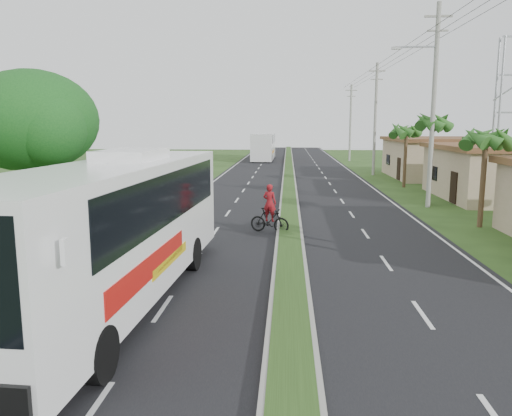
{
  "coord_description": "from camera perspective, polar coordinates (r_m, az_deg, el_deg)",
  "views": [
    {
      "loc": [
        -0.11,
        -12.85,
        4.99
      ],
      "look_at": [
        -1.33,
        6.23,
        1.8
      ],
      "focal_mm": 35.0,
      "sensor_mm": 36.0,
      "label": 1
    }
  ],
  "objects": [
    {
      "name": "ground",
      "position": [
        13.78,
        3.96,
        -11.77
      ],
      "size": [
        180.0,
        180.0,
        0.0
      ],
      "primitive_type": "plane",
      "color": "#284318",
      "rests_on": "ground"
    },
    {
      "name": "road_asphalt",
      "position": [
        33.22,
        3.81,
        0.83
      ],
      "size": [
        14.0,
        160.0,
        0.02
      ],
      "primitive_type": "cube",
      "color": "black",
      "rests_on": "ground"
    },
    {
      "name": "median_strip",
      "position": [
        33.21,
        3.81,
        0.99
      ],
      "size": [
        1.2,
        160.0,
        0.18
      ],
      "color": "gray",
      "rests_on": "ground"
    },
    {
      "name": "lane_edge_left",
      "position": [
        33.87,
        -7.6,
        0.91
      ],
      "size": [
        0.12,
        160.0,
        0.01
      ],
      "primitive_type": "cube",
      "color": "silver",
      "rests_on": "ground"
    },
    {
      "name": "lane_edge_right",
      "position": [
        33.91,
        15.2,
        0.68
      ],
      "size": [
        0.12,
        160.0,
        0.01
      ],
      "primitive_type": "cube",
      "color": "silver",
      "rests_on": "ground"
    },
    {
      "name": "shop_mid",
      "position": [
        37.73,
        25.67,
        3.77
      ],
      "size": [
        7.6,
        10.6,
        3.67
      ],
      "color": "tan",
      "rests_on": "ground"
    },
    {
      "name": "shop_far",
      "position": [
        50.94,
        19.83,
        5.47
      ],
      "size": [
        8.6,
        11.6,
        3.82
      ],
      "color": "tan",
      "rests_on": "ground"
    },
    {
      "name": "palm_verge_b",
      "position": [
        26.61,
        24.81,
        7.25
      ],
      "size": [
        2.4,
        2.4,
        5.05
      ],
      "color": "#473321",
      "rests_on": "ground"
    },
    {
      "name": "palm_verge_c",
      "position": [
        33.07,
        19.55,
        9.16
      ],
      "size": [
        2.4,
        2.4,
        5.85
      ],
      "color": "#473321",
      "rests_on": "ground"
    },
    {
      "name": "palm_verge_d",
      "position": [
        41.92,
        16.82,
        8.47
      ],
      "size": [
        2.4,
        2.4,
        5.25
      ],
      "color": "#473321",
      "rests_on": "ground"
    },
    {
      "name": "shade_tree",
      "position": [
        25.82,
        -24.33,
        8.73
      ],
      "size": [
        6.3,
        6.0,
        7.54
      ],
      "color": "#473321",
      "rests_on": "ground"
    },
    {
      "name": "utility_pole_b",
      "position": [
        32.04,
        19.58,
        11.2
      ],
      "size": [
        3.2,
        0.28,
        12.0
      ],
      "color": "gray",
      "rests_on": "ground"
    },
    {
      "name": "utility_pole_c",
      "position": [
        51.58,
        13.48,
        9.97
      ],
      "size": [
        1.6,
        0.28,
        11.0
      ],
      "color": "gray",
      "rests_on": "ground"
    },
    {
      "name": "utility_pole_d",
      "position": [
        71.37,
        10.74,
        9.65
      ],
      "size": [
        1.6,
        0.28,
        10.5
      ],
      "color": "gray",
      "rests_on": "ground"
    },
    {
      "name": "coach_bus_main",
      "position": [
        14.24,
        -15.51,
        -1.55
      ],
      "size": [
        3.38,
        13.34,
        4.28
      ],
      "rotation": [
        0.0,
        0.0,
        -0.05
      ],
      "color": "white",
      "rests_on": "ground"
    },
    {
      "name": "coach_bus_far",
      "position": [
        72.35,
        0.89,
        7.22
      ],
      "size": [
        2.98,
        13.08,
        3.8
      ],
      "rotation": [
        0.0,
        0.0,
        -0.01
      ],
      "color": "silver",
      "rests_on": "ground"
    },
    {
      "name": "motorcyclist",
      "position": [
        23.25,
        1.56,
        -0.88
      ],
      "size": [
        1.99,
        1.14,
        2.3
      ],
      "rotation": [
        0.0,
        0.0,
        -0.34
      ],
      "color": "black",
      "rests_on": "ground"
    }
  ]
}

